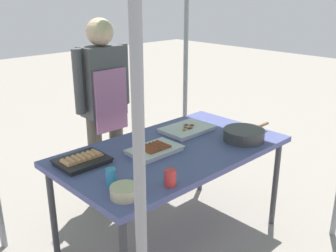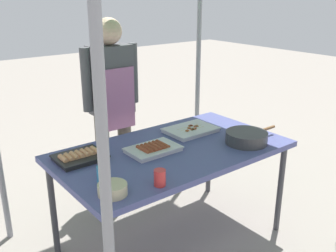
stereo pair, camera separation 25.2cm
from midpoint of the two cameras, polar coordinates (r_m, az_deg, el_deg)
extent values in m
plane|color=gray|center=(3.04, -1.80, -16.48)|extent=(18.00, 18.00, 0.00)
cube|color=#4C518C|center=(2.68, -1.96, -3.73)|extent=(1.60, 0.90, 0.04)
cylinder|color=#3F3F44|center=(3.13, 13.32, -8.31)|extent=(0.04, 0.04, 0.71)
cylinder|color=#3F3F44|center=(2.80, -19.14, -12.46)|extent=(0.04, 0.04, 0.71)
cylinder|color=#3F3F44|center=(3.56, 2.82, -4.27)|extent=(0.04, 0.04, 0.71)
cylinder|color=gray|center=(1.42, -9.30, -9.50)|extent=(0.04, 0.04, 2.20)
cylinder|color=gray|center=(3.76, 0.68, 8.94)|extent=(0.04, 0.04, 2.20)
cube|color=silver|center=(2.61, -4.76, -3.74)|extent=(0.34, 0.22, 0.02)
cube|color=silver|center=(2.60, -4.77, -3.41)|extent=(0.35, 0.23, 0.01)
cylinder|color=brown|center=(2.56, -6.17, -3.71)|extent=(0.03, 0.14, 0.03)
cylinder|color=brown|center=(2.57, -5.61, -3.52)|extent=(0.03, 0.14, 0.03)
cylinder|color=brown|center=(2.59, -5.05, -3.33)|extent=(0.03, 0.14, 0.03)
cylinder|color=brown|center=(2.61, -4.51, -3.15)|extent=(0.03, 0.14, 0.03)
cylinder|color=brown|center=(2.63, -3.97, -2.96)|extent=(0.03, 0.14, 0.03)
cylinder|color=brown|center=(2.65, -3.43, -2.78)|extent=(0.03, 0.14, 0.03)
cube|color=silver|center=(2.98, 0.38, -0.64)|extent=(0.37, 0.26, 0.02)
cube|color=silver|center=(2.98, 0.38, -0.35)|extent=(0.38, 0.27, 0.01)
cylinder|color=tan|center=(2.95, 0.86, -0.45)|extent=(0.21, 0.01, 0.01)
cube|color=#9E512D|center=(2.94, 0.59, -0.54)|extent=(0.02, 0.02, 0.02)
cube|color=#9E512D|center=(2.94, 0.68, -0.51)|extent=(0.02, 0.02, 0.02)
cube|color=#9E512D|center=(2.91, -0.08, -0.76)|extent=(0.02, 0.02, 0.02)
cube|color=#9E512D|center=(2.96, 0.97, -0.41)|extent=(0.02, 0.02, 0.02)
cylinder|color=tan|center=(2.98, 0.38, -0.28)|extent=(0.21, 0.01, 0.01)
cube|color=#9E512D|center=(3.02, 1.21, -0.01)|extent=(0.02, 0.02, 0.02)
cube|color=#9E512D|center=(3.01, 1.03, -0.07)|extent=(0.02, 0.02, 0.02)
cube|color=#9E512D|center=(2.97, 0.14, -0.35)|extent=(0.02, 0.02, 0.02)
cylinder|color=tan|center=(3.00, -0.10, -0.11)|extent=(0.21, 0.01, 0.01)
cube|color=#9E512D|center=(3.02, 0.37, 0.04)|extent=(0.02, 0.02, 0.02)
cube|color=#9E512D|center=(3.02, 0.21, -0.01)|extent=(0.02, 0.02, 0.02)
cube|color=black|center=(2.53, -15.36, -5.20)|extent=(0.30, 0.24, 0.02)
cube|color=black|center=(2.52, -15.39, -4.87)|extent=(0.31, 0.25, 0.01)
cylinder|color=tan|center=(2.47, -17.67, -5.32)|extent=(0.03, 0.10, 0.03)
cylinder|color=tan|center=(2.49, -16.91, -5.09)|extent=(0.03, 0.10, 0.03)
cylinder|color=tan|center=(2.50, -16.16, -4.87)|extent=(0.03, 0.10, 0.03)
cylinder|color=tan|center=(2.52, -15.41, -4.65)|extent=(0.03, 0.10, 0.03)
cylinder|color=tan|center=(2.53, -14.68, -4.42)|extent=(0.03, 0.10, 0.03)
cylinder|color=tan|center=(2.55, -13.95, -4.20)|extent=(0.03, 0.10, 0.03)
cylinder|color=tan|center=(2.57, -13.24, -3.99)|extent=(0.03, 0.10, 0.03)
cylinder|color=#38383A|center=(2.83, 8.63, -1.33)|extent=(0.30, 0.30, 0.08)
cylinder|color=brown|center=(3.00, 11.34, 0.05)|extent=(0.16, 0.02, 0.02)
cylinder|color=#386B33|center=(2.82, 8.66, -0.73)|extent=(0.27, 0.27, 0.01)
cylinder|color=#BFB28C|center=(2.08, -9.87, -9.62)|extent=(0.16, 0.16, 0.06)
cylinder|color=red|center=(2.16, -3.03, -7.72)|extent=(0.07, 0.07, 0.10)
cylinder|color=#338CBF|center=(2.21, -11.69, -7.42)|extent=(0.06, 0.06, 0.10)
cylinder|color=#595147|center=(3.38, -12.66, -5.22)|extent=(0.12, 0.12, 0.80)
cylinder|color=#595147|center=(3.49, -9.59, -4.23)|extent=(0.12, 0.12, 0.80)
cube|color=#4C4C51|center=(3.22, -11.88, 6.46)|extent=(0.34, 0.20, 0.57)
cube|color=#B26B9E|center=(3.17, -10.64, 3.66)|extent=(0.30, 0.02, 0.51)
cylinder|color=#4C4C51|center=(3.11, -15.35, 6.26)|extent=(0.08, 0.08, 0.51)
cylinder|color=#4C4C51|center=(3.33, -8.70, 7.58)|extent=(0.08, 0.08, 0.51)
sphere|color=#D8B293|center=(3.16, -12.38, 13.39)|extent=(0.22, 0.22, 0.22)
camera|label=1|loc=(0.13, -92.72, -0.96)|focal=41.33mm
camera|label=2|loc=(0.13, 87.28, 0.96)|focal=41.33mm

